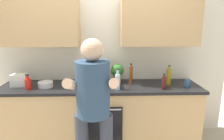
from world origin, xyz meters
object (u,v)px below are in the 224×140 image
object	(u,v)px
bottle_oil	(169,77)
bottle_hotsauce	(28,83)
person_standing	(93,104)
knife_block	(85,76)
bottle_syrup	(105,77)
cup_tea	(187,83)
bottle_water	(118,81)
bottle_soda	(93,79)
cup_ceramic	(101,86)
grocery_bag_produce	(20,80)
potted_herb	(117,72)
bottle_wine	(164,83)
mixing_bowl	(46,84)
bottle_vinegar	(131,75)

from	to	relation	value
bottle_oil	bottle_hotsauce	size ratio (longest dim) A/B	1.38
person_standing	knife_block	bearing A→B (deg)	100.86
bottle_syrup	cup_tea	distance (m)	1.17
bottle_water	bottle_soda	xyz separation A→B (m)	(-0.34, 0.08, 0.00)
cup_ceramic	cup_tea	distance (m)	1.20
bottle_hotsauce	cup_ceramic	bearing A→B (deg)	-1.47
bottle_soda	cup_tea	world-z (taller)	bottle_soda
bottle_syrup	cup_tea	xyz separation A→B (m)	(1.15, -0.22, -0.04)
grocery_bag_produce	potted_herb	bearing A→B (deg)	5.77
person_standing	cup_tea	distance (m)	1.44
bottle_soda	bottle_wine	world-z (taller)	bottle_soda
cup_ceramic	potted_herb	bearing A→B (deg)	51.94
bottle_oil	mixing_bowl	distance (m)	1.74
bottle_hotsauce	grocery_bag_produce	xyz separation A→B (m)	(-0.17, 0.15, 0.00)
cup_ceramic	cup_tea	bearing A→B (deg)	2.48
bottle_hotsauce	mixing_bowl	xyz separation A→B (m)	(0.21, 0.09, -0.05)
bottle_vinegar	bottle_oil	world-z (taller)	bottle_vinegar
bottle_vinegar	mixing_bowl	xyz separation A→B (m)	(-1.20, -0.10, -0.10)
bottle_wine	cup_ceramic	bearing A→B (deg)	178.35
bottle_hotsauce	knife_block	world-z (taller)	knife_block
person_standing	cup_tea	world-z (taller)	person_standing
cup_tea	grocery_bag_produce	xyz separation A→B (m)	(-2.34, 0.12, 0.03)
bottle_syrup	grocery_bag_produce	bearing A→B (deg)	-175.13
bottle_soda	mixing_bowl	distance (m)	0.67
bottle_oil	cup_tea	xyz separation A→B (m)	(0.23, -0.11, -0.07)
mixing_bowl	grocery_bag_produce	world-z (taller)	grocery_bag_produce
bottle_wine	cup_tea	distance (m)	0.36
person_standing	knife_block	xyz separation A→B (m)	(-0.18, 0.94, 0.06)
knife_block	grocery_bag_produce	distance (m)	0.91
bottle_water	cup_tea	distance (m)	0.97
mixing_bowl	cup_tea	bearing A→B (deg)	-1.81
bottle_oil	potted_herb	size ratio (longest dim) A/B	1.03
bottle_soda	knife_block	xyz separation A→B (m)	(-0.13, 0.22, -0.00)
bottle_oil	bottle_vinegar	bearing A→B (deg)	175.08
bottle_wine	mixing_bowl	world-z (taller)	bottle_wine
grocery_bag_produce	person_standing	bearing A→B (deg)	-37.15
person_standing	bottle_wine	bearing A→B (deg)	34.71
bottle_soda	grocery_bag_produce	size ratio (longest dim) A/B	1.20
person_standing	potted_herb	size ratio (longest dim) A/B	5.82
cup_tea	bottle_hotsauce	bearing A→B (deg)	-179.29
mixing_bowl	knife_block	bearing A→B (deg)	18.11
bottle_hotsauce	cup_ceramic	size ratio (longest dim) A/B	2.15
bottle_water	bottle_soda	size ratio (longest dim) A/B	1.07
bottle_vinegar	bottle_water	size ratio (longest dim) A/B	1.06
bottle_oil	knife_block	xyz separation A→B (m)	(-1.21, 0.12, -0.00)
person_standing	bottle_wine	distance (m)	1.10
bottle_vinegar	mixing_bowl	world-z (taller)	bottle_vinegar
person_standing	bottle_syrup	world-z (taller)	person_standing
bottle_soda	cup_ceramic	distance (m)	0.15
mixing_bowl	knife_block	distance (m)	0.57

